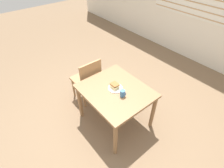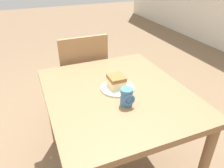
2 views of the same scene
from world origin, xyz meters
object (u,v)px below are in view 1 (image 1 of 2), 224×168
at_px(chair_near_window, 88,79).
at_px(cake_slice, 115,86).
at_px(dining_table_near, 116,95).
at_px(coffee_mug, 123,93).
at_px(plate, 115,88).

distance_m(chair_near_window, cake_slice, 0.73).
height_order(dining_table_near, cake_slice, cake_slice).
relative_size(cake_slice, coffee_mug, 1.10).
bearing_deg(plate, dining_table_near, -32.29).
bearing_deg(plate, coffee_mug, -7.43).
xyz_separation_m(plate, coffee_mug, (0.18, -0.02, 0.05)).
height_order(chair_near_window, cake_slice, chair_near_window).
xyz_separation_m(chair_near_window, coffee_mug, (0.87, 0.04, 0.26)).
relative_size(chair_near_window, coffee_mug, 8.67).
xyz_separation_m(chair_near_window, plate, (0.69, 0.06, 0.22)).
bearing_deg(plate, chair_near_window, -174.89).
height_order(dining_table_near, plate, plate).
relative_size(dining_table_near, coffee_mug, 9.79).
bearing_deg(coffee_mug, dining_table_near, 176.88).
bearing_deg(dining_table_near, cake_slice, 162.03).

